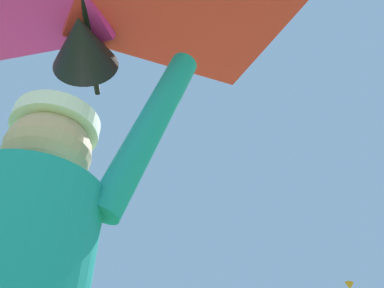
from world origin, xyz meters
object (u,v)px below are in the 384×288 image
distant_kite_yellow_low_left (86,241)px  distant_kite_teal_mid_right (51,174)px  distant_kite_orange_mid_left (350,286)px  held_stunt_kite (86,2)px  distant_kite_white_low_right (81,288)px

distant_kite_yellow_low_left → distant_kite_teal_mid_right: size_ratio=1.86×
distant_kite_orange_mid_left → distant_kite_teal_mid_right: size_ratio=1.74×
held_stunt_kite → distant_kite_white_low_right: size_ratio=3.72×
distant_kite_yellow_low_left → distant_kite_orange_mid_left: 22.88m
distant_kite_yellow_low_left → distant_kite_teal_mid_right: bearing=-92.3°
distant_kite_white_low_right → distant_kite_orange_mid_left: bearing=49.5°
held_stunt_kite → distant_kite_white_low_right: (-6.80, 14.86, 3.77)m
held_stunt_kite → distant_kite_teal_mid_right: size_ratio=1.81×
distant_kite_yellow_low_left → distant_kite_white_low_right: (5.00, -9.94, -6.79)m
distant_kite_white_low_right → held_stunt_kite: bearing=-65.4°
distant_kite_yellow_low_left → distant_kite_teal_mid_right: 6.87m
distant_kite_yellow_low_left → distant_kite_orange_mid_left: bearing=22.7°
distant_kite_white_low_right → distant_kite_teal_mid_right: size_ratio=0.49×
distant_kite_white_low_right → distant_kite_teal_mid_right: 10.73m
distant_kite_yellow_low_left → distant_kite_orange_mid_left: size_ratio=1.07×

